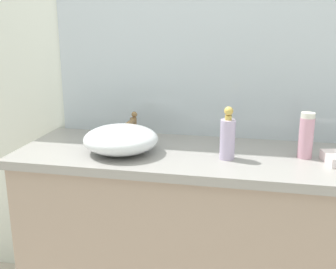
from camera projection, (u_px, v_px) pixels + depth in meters
The scene contains 7 objects.
bathroom_wall_rear at pixel (231, 53), 1.96m from camera, with size 6.00×0.06×2.60m, color silver.
vanity_counter at pixel (211, 245), 1.90m from camera, with size 1.74×0.56×0.89m.
wall_mirror_panel at pixel (224, 11), 1.88m from camera, with size 1.65×0.01×1.20m, color #B2BCC6.
sink_basin at pixel (121, 139), 1.78m from camera, with size 0.33×0.32×0.12m, color silver.
faucet at pixel (132, 125), 1.94m from camera, with size 0.03×0.14×0.14m.
soap_dispenser at pixel (228, 137), 1.69m from camera, with size 0.06×0.06×0.22m.
perfume_bottle at pixel (306, 136), 1.70m from camera, with size 0.06×0.06×0.19m.
Camera 1 is at (0.11, -1.29, 1.45)m, focal length 43.83 mm.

